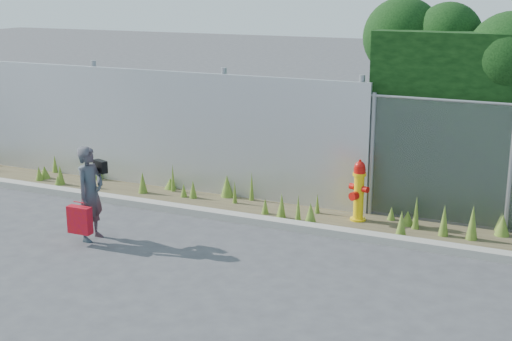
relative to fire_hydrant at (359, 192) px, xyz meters
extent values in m
plane|color=#3D3E40|center=(-0.97, -2.59, -0.50)|extent=(80.00, 80.00, 0.00)
cube|color=gray|center=(-0.97, -0.79, -0.44)|extent=(16.00, 0.22, 0.12)
cube|color=#4B412B|center=(-0.97, -0.19, -0.49)|extent=(16.00, 1.20, 0.01)
cone|color=#496B20|center=(-2.52, 0.30, -0.29)|extent=(0.23, 0.23, 0.41)
cone|color=#496B20|center=(-1.50, -0.31, -0.36)|extent=(0.13, 0.13, 0.28)
cone|color=#496B20|center=(2.16, 0.45, -0.34)|extent=(0.20, 0.20, 0.31)
cone|color=#496B20|center=(-5.59, -0.58, -0.37)|extent=(0.18, 0.18, 0.27)
cone|color=#496B20|center=(-2.02, 0.29, -0.24)|extent=(0.09, 0.09, 0.52)
cone|color=#496B20|center=(-6.33, -0.24, -0.36)|extent=(0.16, 0.16, 0.29)
cone|color=#496B20|center=(0.49, 0.24, -0.38)|extent=(0.14, 0.14, 0.23)
cone|color=#496B20|center=(-5.08, -0.24, -0.37)|extent=(0.17, 0.17, 0.26)
cone|color=#496B20|center=(2.20, 0.22, -0.33)|extent=(0.23, 0.23, 0.34)
cone|color=#496B20|center=(-0.83, -0.54, -0.25)|extent=(0.11, 0.11, 0.50)
cone|color=#496B20|center=(-6.34, -0.07, -0.37)|extent=(0.22, 0.22, 0.26)
cone|color=#496B20|center=(-1.17, -0.41, -0.28)|extent=(0.15, 0.15, 0.43)
cone|color=#496B20|center=(-5.33, 0.29, -0.32)|extent=(0.19, 0.19, 0.36)
cone|color=#496B20|center=(-3.71, 0.31, -0.39)|extent=(0.24, 0.24, 0.21)
cone|color=#496B20|center=(1.80, -0.15, -0.23)|extent=(0.18, 0.18, 0.54)
cone|color=#496B20|center=(-3.58, 0.19, -0.24)|extent=(0.08, 0.08, 0.53)
cone|color=#496B20|center=(0.78, 0.11, -0.38)|extent=(0.21, 0.21, 0.24)
cone|color=#496B20|center=(0.81, -0.47, -0.29)|extent=(0.17, 0.17, 0.42)
cone|color=#496B20|center=(-6.45, 0.38, -0.30)|extent=(0.14, 0.14, 0.40)
cone|color=#496B20|center=(-0.62, -0.53, -0.31)|extent=(0.22, 0.22, 0.38)
cone|color=#496B20|center=(-1.22, -0.37, -0.39)|extent=(0.11, 0.11, 0.23)
cone|color=#496B20|center=(-5.77, -0.29, -0.31)|extent=(0.17, 0.17, 0.38)
cone|color=#496B20|center=(0.94, -0.02, -0.23)|extent=(0.12, 0.12, 0.54)
cone|color=#496B20|center=(-3.03, -0.02, -0.33)|extent=(0.15, 0.15, 0.33)
cone|color=#496B20|center=(-3.22, -0.04, -0.37)|extent=(0.13, 0.13, 0.26)
cone|color=#496B20|center=(-0.72, 0.07, -0.32)|extent=(0.09, 0.09, 0.35)
cone|color=#496B20|center=(-2.22, 0.01, -0.29)|extent=(0.09, 0.09, 0.41)
cone|color=#496B20|center=(-4.03, -0.12, -0.30)|extent=(0.17, 0.17, 0.41)
cone|color=#496B20|center=(1.39, -0.16, -0.25)|extent=(0.16, 0.16, 0.50)
cube|color=silver|center=(-4.22, 0.41, 0.60)|extent=(8.50, 0.08, 2.20)
cylinder|color=gray|center=(-5.47, 0.53, 0.65)|extent=(0.10, 0.10, 2.30)
cylinder|color=gray|center=(-2.67, 0.53, 0.65)|extent=(0.10, 0.10, 2.30)
cylinder|color=gray|center=(-0.17, 0.53, 0.65)|extent=(0.10, 0.10, 2.30)
cylinder|color=gray|center=(0.08, 0.41, 0.53)|extent=(0.07, 0.07, 2.05)
cylinder|color=gray|center=(2.23, 0.41, 0.53)|extent=(0.07, 0.07, 2.05)
sphere|color=black|center=(0.19, 1.69, 2.34)|extent=(1.36, 1.36, 1.36)
sphere|color=black|center=(0.97, 1.58, 2.38)|extent=(1.12, 1.12, 1.12)
sphere|color=black|center=(2.03, 1.23, 2.11)|extent=(1.45, 1.45, 1.45)
cylinder|color=yellow|center=(0.00, 0.01, -0.47)|extent=(0.25, 0.25, 0.05)
cylinder|color=yellow|center=(0.00, 0.01, -0.11)|extent=(0.16, 0.16, 0.77)
cylinder|color=yellow|center=(0.00, 0.01, 0.29)|extent=(0.22, 0.22, 0.05)
cylinder|color=#B20F0A|center=(0.00, 0.01, 0.35)|extent=(0.19, 0.19, 0.09)
sphere|color=#B20F0A|center=(0.00, 0.01, 0.42)|extent=(0.17, 0.17, 0.17)
cylinder|color=#B20F0A|center=(0.00, 0.01, 0.51)|extent=(0.05, 0.05, 0.05)
cylinder|color=#B20F0A|center=(-0.13, 0.01, 0.06)|extent=(0.09, 0.10, 0.10)
cylinder|color=#B20F0A|center=(0.13, 0.01, 0.06)|extent=(0.09, 0.10, 0.10)
cylinder|color=#B20F0A|center=(0.00, -0.12, -0.05)|extent=(0.14, 0.11, 0.14)
imported|color=#105F67|center=(-3.40, -2.44, 0.22)|extent=(0.35, 0.53, 1.43)
cube|color=#A20929|center=(-3.40, -2.72, -0.11)|extent=(0.37, 0.14, 0.41)
cylinder|color=#A20929|center=(-3.40, -2.72, 0.16)|extent=(0.17, 0.02, 0.02)
cube|color=black|center=(-3.37, -2.20, 0.58)|extent=(0.25, 0.10, 0.18)
camera|label=1|loc=(3.02, -10.64, 3.25)|focal=50.00mm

